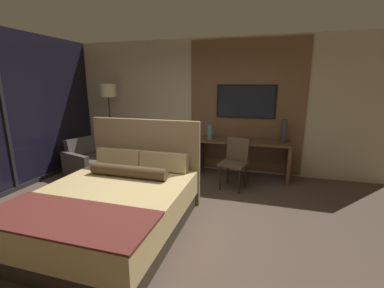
# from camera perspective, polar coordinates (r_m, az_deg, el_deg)

# --- Properties ---
(ground_plane) EXTENTS (16.00, 16.00, 0.00)m
(ground_plane) POSITION_cam_1_polar(r_m,az_deg,el_deg) (3.66, -6.74, -17.82)
(ground_plane) COLOR #4C3D33
(wall_back_tv_panel) EXTENTS (7.20, 0.09, 2.80)m
(wall_back_tv_panel) POSITION_cam_1_polar(r_m,az_deg,el_deg) (5.60, 4.34, 8.32)
(wall_back_tv_panel) COLOR #BCAD8E
(wall_back_tv_panel) RESTS_ON ground_plane
(wall_left_window) EXTENTS (0.06, 6.00, 2.80)m
(wall_left_window) POSITION_cam_1_polar(r_m,az_deg,el_deg) (5.40, -36.24, 4.79)
(wall_left_window) COLOR black
(wall_left_window) RESTS_ON ground_plane
(bed) EXTENTS (1.82, 2.17, 1.34)m
(bed) POSITION_cam_1_polar(r_m,az_deg,el_deg) (3.60, -17.02, -12.70)
(bed) COLOR #33281E
(bed) RESTS_ON ground_plane
(desk) EXTENTS (1.83, 0.56, 0.77)m
(desk) POSITION_cam_1_polar(r_m,az_deg,el_deg) (5.35, 11.17, -1.69)
(desk) COLOR brown
(desk) RESTS_ON ground_plane
(tv) EXTENTS (1.19, 0.04, 0.67)m
(tv) POSITION_cam_1_polar(r_m,az_deg,el_deg) (5.42, 11.88, 9.23)
(tv) COLOR black
(desk_chair) EXTENTS (0.54, 0.54, 0.92)m
(desk_chair) POSITION_cam_1_polar(r_m,az_deg,el_deg) (4.75, 9.65, -3.12)
(desk_chair) COLOR #4C3D2D
(desk_chair) RESTS_ON ground_plane
(armchair_by_window) EXTENTS (1.00, 1.03, 0.78)m
(armchair_by_window) POSITION_cam_1_polar(r_m,az_deg,el_deg) (5.78, -21.62, -3.96)
(armchair_by_window) COLOR #47423D
(armchair_by_window) RESTS_ON ground_plane
(floor_lamp) EXTENTS (0.34, 0.34, 1.87)m
(floor_lamp) POSITION_cam_1_polar(r_m,az_deg,el_deg) (6.09, -18.07, 9.80)
(floor_lamp) COLOR #282623
(floor_lamp) RESTS_ON ground_plane
(vase_tall) EXTENTS (0.12, 0.12, 0.44)m
(vase_tall) POSITION_cam_1_polar(r_m,az_deg,el_deg) (5.29, 19.73, 2.74)
(vase_tall) COLOR #333338
(vase_tall) RESTS_ON desk
(vase_short) EXTENTS (0.12, 0.12, 0.31)m
(vase_short) POSITION_cam_1_polar(r_m,az_deg,el_deg) (5.25, 4.00, 2.70)
(vase_short) COLOR #4C706B
(vase_short) RESTS_ON desk
(book) EXTENTS (0.25, 0.20, 0.03)m
(book) POSITION_cam_1_polar(r_m,az_deg,el_deg) (5.27, 11.79, 0.93)
(book) COLOR maroon
(book) RESTS_ON desk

